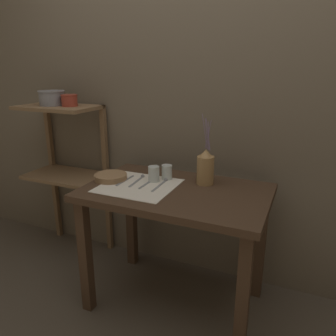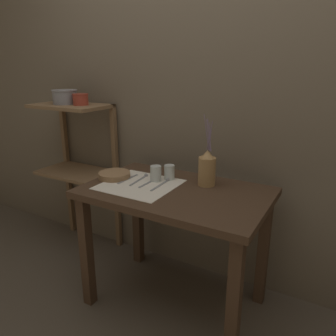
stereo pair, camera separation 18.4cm
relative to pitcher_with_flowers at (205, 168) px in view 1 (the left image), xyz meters
The scene contains 15 objects.
ground_plane 0.88m from the pitcher_with_flowers, 128.23° to the right, with size 12.00×12.00×0.00m, color brown.
stone_wall_back 0.46m from the pitcher_with_flowers, 113.15° to the left, with size 7.00×0.06×2.40m.
wooden_table 0.30m from the pitcher_with_flowers, 128.23° to the right, with size 1.04×0.66×0.76m.
wooden_shelf_unit 1.12m from the pitcher_with_flowers, behind, with size 0.56×0.35×1.16m.
linen_cloth 0.40m from the pitcher_with_flowers, 150.84° to the right, with size 0.42×0.40×0.00m.
pitcher_with_flowers is the anchor object (origin of this frame).
wooden_bowl 0.58m from the pitcher_with_flowers, 162.96° to the right, with size 0.20×0.20×0.04m.
glass_tumbler_near 0.31m from the pitcher_with_flowers, 162.96° to the right, with size 0.07×0.07×0.09m.
glass_tumbler_far 0.24m from the pitcher_with_flowers, behind, with size 0.06×0.06×0.09m.
knife_center 0.49m from the pitcher_with_flowers, 161.29° to the right, with size 0.02×0.19×0.00m.
spoon_outer 0.41m from the pitcher_with_flowers, 167.47° to the right, with size 0.03×0.21×0.02m.
fork_inner 0.35m from the pitcher_with_flowers, 154.88° to the right, with size 0.02×0.19×0.00m.
spoon_inner 0.26m from the pitcher_with_flowers, 157.67° to the right, with size 0.02×0.21×0.02m.
metal_pot_large 1.22m from the pitcher_with_flowers, behind, with size 0.18×0.18×0.10m.
metal_pot_small 1.07m from the pitcher_with_flowers, behind, with size 0.11×0.11×0.08m.
Camera 1 is at (0.66, -1.61, 1.43)m, focal length 35.00 mm.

